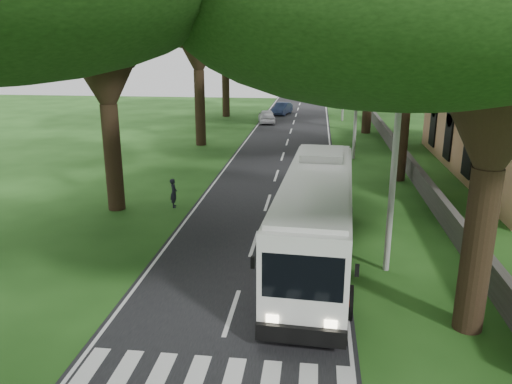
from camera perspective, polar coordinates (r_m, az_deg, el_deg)
ground at (r=15.41m, az=-4.07°, el=-17.33°), size 140.00×140.00×0.00m
road at (r=38.58m, az=2.95°, el=3.74°), size 8.00×120.00×0.04m
property_wall at (r=37.94m, az=16.57°, el=3.76°), size 0.35×50.00×1.20m
pole_near at (r=19.27m, az=15.50°, el=2.77°), size 1.60×0.24×8.00m
pole_mid at (r=38.89m, az=11.38°, el=9.78°), size 1.60×0.24×8.00m
pole_far at (r=58.77m, az=10.01°, el=12.06°), size 1.60×0.24×8.00m
tree_l_far at (r=61.57m, az=-3.61°, el=18.67°), size 13.37×13.37×13.82m
tree_r_midb at (r=50.88m, az=13.30°, el=19.95°), size 15.25×15.25×15.27m
tree_r_far at (r=68.92m, az=12.63°, el=19.86°), size 13.45×13.45×16.01m
coach_bus at (r=20.07m, az=6.93°, el=-2.70°), size 3.50×12.70×3.71m
distant_car_a at (r=56.48m, az=1.23°, el=8.66°), size 2.45×4.65×1.51m
distant_car_b at (r=63.62m, az=3.01°, el=9.52°), size 2.50×4.66×1.46m
pedestrian at (r=27.46m, az=-9.39°, el=-0.10°), size 0.53×0.67×1.60m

